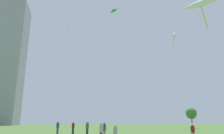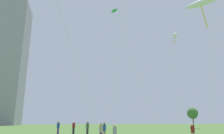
{
  "view_description": "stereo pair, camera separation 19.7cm",
  "coord_description": "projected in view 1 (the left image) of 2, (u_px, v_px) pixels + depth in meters",
  "views": [
    {
      "loc": [
        -8.92,
        -11.04,
        1.8
      ],
      "look_at": [
        -1.65,
        12.58,
        8.2
      ],
      "focal_mm": 33.8,
      "sensor_mm": 36.0,
      "label": 1
    },
    {
      "loc": [
        -8.74,
        -11.1,
        1.8
      ],
      "look_at": [
        -1.65,
        12.58,
        8.2
      ],
      "focal_mm": 33.8,
      "sensor_mm": 36.0,
      "label": 2
    }
  ],
  "objects": [
    {
      "name": "person_standing_0",
      "position": [
        115.0,
        132.0,
        17.87
      ],
      "size": [
        0.35,
        0.35,
        1.55
      ],
      "rotation": [
        0.0,
        0.0,
        4.07
      ],
      "color": "#3F593F",
      "rests_on": "ground"
    },
    {
      "name": "person_standing_1",
      "position": [
        101.0,
        131.0,
        19.47
      ],
      "size": [
        0.37,
        0.37,
        1.67
      ],
      "rotation": [
        0.0,
        0.0,
        5.39
      ],
      "color": "#593372",
      "rests_on": "ground"
    },
    {
      "name": "person_standing_2",
      "position": [
        58.0,
        127.0,
        29.93
      ],
      "size": [
        0.41,
        0.41,
        1.84
      ],
      "rotation": [
        0.0,
        0.0,
        4.05
      ],
      "color": "#593372",
      "rests_on": "ground"
    },
    {
      "name": "person_standing_3",
      "position": [
        87.0,
        128.0,
        27.05
      ],
      "size": [
        0.4,
        0.4,
        1.81
      ],
      "rotation": [
        0.0,
        0.0,
        0.72
      ],
      "color": "#2D2D33",
      "rests_on": "ground"
    },
    {
      "name": "person_standing_4",
      "position": [
        104.0,
        129.0,
        23.23
      ],
      "size": [
        0.37,
        0.37,
        1.69
      ],
      "rotation": [
        0.0,
        0.0,
        0.23
      ],
      "color": "tan",
      "rests_on": "ground"
    },
    {
      "name": "person_standing_5",
      "position": [
        193.0,
        131.0,
        19.9
      ],
      "size": [
        0.36,
        0.36,
        1.62
      ],
      "rotation": [
        0.0,
        0.0,
        2.38
      ],
      "color": "tan",
      "rests_on": "ground"
    },
    {
      "name": "person_standing_6",
      "position": [
        73.0,
        127.0,
        31.24
      ],
      "size": [
        0.4,
        0.4,
        1.8
      ],
      "rotation": [
        0.0,
        0.0,
        5.61
      ],
      "color": "#2D2D33",
      "rests_on": "ground"
    },
    {
      "name": "kite_flying_0",
      "position": [
        203.0,
        3.0,
        22.78
      ],
      "size": [
        12.12,
        3.84,
        14.75
      ],
      "color": "silver",
      "rests_on": "ground"
    },
    {
      "name": "kite_flying_1",
      "position": [
        173.0,
        35.0,
        41.97
      ],
      "size": [
        4.51,
        5.14,
        19.22
      ],
      "color": "silver",
      "rests_on": "ground"
    },
    {
      "name": "kite_flying_2",
      "position": [
        114.0,
        12.0,
        42.83
      ],
      "size": [
        4.55,
        10.11,
        24.1
      ],
      "color": "silver",
      "rests_on": "ground"
    },
    {
      "name": "park_tree_0",
      "position": [
        191.0,
        113.0,
        57.08
      ],
      "size": [
        2.86,
        2.86,
        5.47
      ],
      "color": "brown",
      "rests_on": "ground"
    },
    {
      "name": "distant_highrise_0",
      "position": [
        2.0,
        61.0,
        111.53
      ],
      "size": [
        22.38,
        18.87,
        65.61
      ],
      "primitive_type": "cube",
      "rotation": [
        0.0,
        0.0,
        -0.1
      ],
      "color": "#939399",
      "rests_on": "ground"
    }
  ]
}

